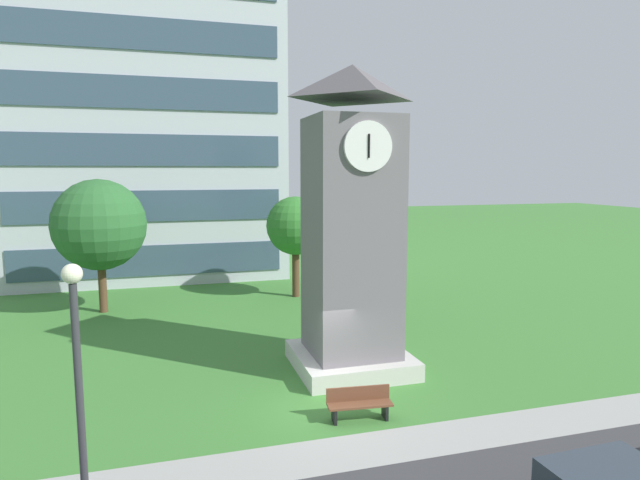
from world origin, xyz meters
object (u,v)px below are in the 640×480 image
Objects in this scene: tree_by_building at (296,226)px; tree_streetside at (99,225)px; clock_tower at (351,238)px; street_lamp at (78,369)px; park_bench at (359,403)px.

tree_streetside is at bearing -176.65° from tree_by_building.
clock_tower reaches higher than street_lamp.
clock_tower is at bearing 41.87° from street_lamp.
street_lamp is at bearing -138.13° from clock_tower.
street_lamp is (-6.56, -3.11, 2.82)m from park_bench.
street_lamp is 17.29m from tree_streetside.
tree_streetside is at bearing 94.87° from street_lamp.
tree_by_building is at bearing 64.98° from street_lamp.
street_lamp is at bearing -85.13° from tree_streetside.
tree_by_building is at bearing 86.43° from clock_tower.
clock_tower reaches higher than tree_by_building.
park_bench is 0.35× the size of street_lamp.
clock_tower is 10.30m from street_lamp.
tree_streetside is 1.18× the size of tree_by_building.
clock_tower is at bearing -93.57° from tree_by_building.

